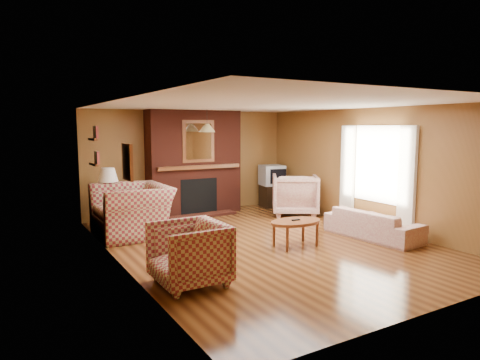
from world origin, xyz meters
TOP-DOWN VIEW (x-y plane):
  - floor at (0.00, 0.00)m, footprint 6.50×6.50m
  - ceiling at (0.00, 0.00)m, footprint 6.50×6.50m
  - wall_back at (0.00, 3.25)m, footprint 6.50×0.00m
  - wall_front at (0.00, -3.25)m, footprint 6.50×0.00m
  - wall_left at (-2.50, 0.00)m, footprint 0.00×6.50m
  - wall_right at (2.50, 0.00)m, footprint 0.00×6.50m
  - fireplace at (0.00, 2.98)m, footprint 2.20×0.82m
  - window_right at (2.45, -0.20)m, footprint 0.10×1.85m
  - bookshelf at (-2.44, 1.90)m, footprint 0.09×0.55m
  - botanical_print at (-2.47, -0.30)m, footprint 0.05×0.40m
  - pendant_light at (0.00, 2.30)m, footprint 0.36×0.36m
  - plaid_loveseat at (-1.85, 1.75)m, footprint 1.27×1.46m
  - plaid_armchair at (-1.95, -1.15)m, footprint 0.91×0.88m
  - floral_sofa at (1.90, -0.68)m, footprint 0.86×1.83m
  - floral_armchair at (1.94, 1.70)m, footprint 1.41×1.42m
  - coffee_table at (0.33, -0.42)m, footprint 0.94×0.58m
  - side_table at (-2.10, 2.45)m, footprint 0.44×0.44m
  - table_lamp at (-2.10, 2.45)m, footprint 0.39×0.39m
  - tv_stand at (2.05, 2.80)m, footprint 0.55×0.51m
  - crt_tv at (2.05, 2.79)m, footprint 0.64×0.64m

SIDE VIEW (x-z plane):
  - floor at x=0.00m, z-range 0.00..0.00m
  - floral_sofa at x=1.90m, z-range 0.00..0.52m
  - tv_stand at x=2.05m, z-range 0.00..0.55m
  - side_table at x=-2.10m, z-range 0.00..0.58m
  - coffee_table at x=0.33m, z-range 0.16..0.63m
  - plaid_armchair at x=-1.95m, z-range 0.00..0.82m
  - floral_armchair at x=1.94m, z-range 0.00..0.94m
  - plaid_loveseat at x=-1.85m, z-range 0.00..0.95m
  - crt_tv at x=2.05m, z-range 0.55..1.06m
  - table_lamp at x=-2.10m, z-range 0.62..1.26m
  - window_right at x=2.45m, z-range 0.13..2.13m
  - fireplace at x=0.00m, z-range -0.02..2.38m
  - wall_back at x=0.00m, z-range -2.05..4.45m
  - wall_front at x=0.00m, z-range -2.05..4.45m
  - wall_left at x=-2.50m, z-range -2.05..4.45m
  - wall_right at x=2.50m, z-range -2.05..4.45m
  - botanical_print at x=-2.47m, z-range 1.30..1.80m
  - bookshelf at x=-2.44m, z-range 1.31..2.02m
  - pendant_light at x=0.00m, z-range 1.76..2.24m
  - ceiling at x=0.00m, z-range 2.40..2.40m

